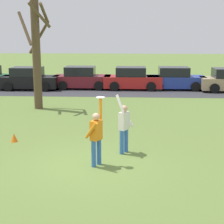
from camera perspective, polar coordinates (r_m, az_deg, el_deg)
name	(u,v)px	position (r m, az deg, el deg)	size (l,w,h in m)	color
ground_plane	(90,165)	(11.36, -3.42, -8.28)	(120.00, 120.00, 0.00)	olive
person_catcher	(96,135)	(11.01, -2.49, -3.57)	(0.53, 0.59, 2.08)	#3366B7
person_defender	(124,125)	(12.16, 1.89, -2.03)	(0.62, 0.66, 2.04)	#3366B7
frisbee_disc	(101,97)	(10.93, -1.81, 2.30)	(0.26, 0.26, 0.02)	white
parked_car_black	(29,79)	(26.70, -12.86, 5.02)	(4.11, 2.06, 1.59)	black
parked_car_maroon	(82,79)	(26.56, -4.75, 5.25)	(4.11, 2.06, 1.59)	maroon
parked_car_red	(132,79)	(26.16, 3.19, 5.16)	(4.11, 2.06, 1.59)	red
parked_car_blue	(175,79)	(26.46, 9.84, 5.08)	(4.11, 2.06, 1.59)	#233893
parking_strip	(105,89)	(26.17, -1.07, 3.58)	(27.16, 6.40, 0.01)	#38383D
bare_tree_tall	(36,51)	(19.58, -11.75, 9.40)	(1.79, 1.57, 5.77)	brown
field_cone_orange	(14,138)	(14.10, -15.06, -3.88)	(0.26, 0.26, 0.32)	orange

